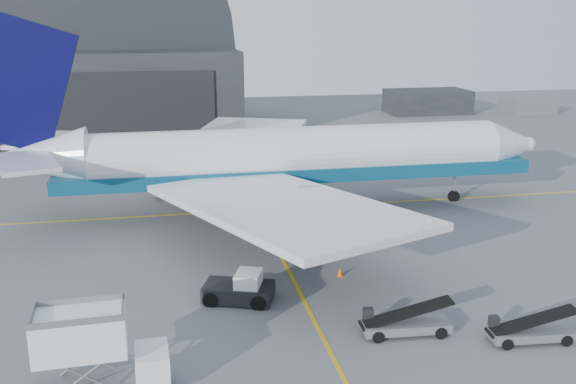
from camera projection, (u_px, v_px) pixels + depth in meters
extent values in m
plane|color=#565659|center=(307.00, 307.00, 38.00)|extent=(200.00, 200.00, 0.00)
cube|color=gold|center=(257.00, 210.00, 56.90)|extent=(80.00, 0.25, 0.02)
cube|color=gold|center=(315.00, 322.00, 36.10)|extent=(0.25, 40.00, 0.02)
cube|color=black|center=(63.00, 91.00, 93.74)|extent=(50.00, 28.00, 12.00)
cube|color=black|center=(48.00, 111.00, 80.68)|extent=(42.00, 0.40, 9.50)
cube|color=black|center=(427.00, 113.00, 113.15)|extent=(14.00, 8.00, 4.00)
cube|color=slate|center=(527.00, 113.00, 112.53)|extent=(8.00, 6.00, 2.80)
cylinder|color=white|center=(299.00, 154.00, 55.56)|extent=(35.30, 4.71, 4.71)
cone|color=white|center=(509.00, 145.00, 59.25)|extent=(4.31, 4.71, 4.71)
sphere|color=white|center=(528.00, 144.00, 59.62)|extent=(1.37, 1.37, 1.37)
cone|color=white|center=(43.00, 157.00, 51.48)|extent=(6.86, 4.71, 4.71)
cube|color=black|center=(497.00, 139.00, 58.88)|extent=(2.55, 2.16, 0.69)
cube|color=navy|center=(299.00, 171.00, 55.97)|extent=(41.18, 4.76, 1.18)
cube|color=white|center=(279.00, 205.00, 43.97)|extent=(18.08, 24.04, 1.43)
cube|color=white|center=(238.00, 141.00, 66.22)|extent=(18.08, 24.04, 1.43)
cube|color=white|center=(25.00, 162.00, 47.06)|extent=(6.00, 8.21, 0.34)
cube|color=white|center=(45.00, 140.00, 55.40)|extent=(6.00, 8.21, 0.34)
cube|color=#080738|center=(22.00, 85.00, 49.75)|extent=(9.09, 0.49, 11.30)
cylinder|color=gray|center=(308.00, 208.00, 48.65)|extent=(5.10, 2.65, 2.65)
cylinder|color=gray|center=(273.00, 163.00, 63.48)|extent=(5.10, 2.65, 2.65)
cylinder|color=#A5A5AA|center=(454.00, 187.00, 59.30)|extent=(0.27, 0.27, 2.75)
cylinder|color=black|center=(454.00, 196.00, 59.55)|extent=(1.08, 0.34, 1.08)
cylinder|color=black|center=(284.00, 216.00, 53.45)|extent=(1.27, 0.44, 1.27)
cylinder|color=black|center=(271.00, 196.00, 59.38)|extent=(1.27, 0.44, 1.27)
cube|color=white|center=(152.00, 364.00, 29.41)|extent=(1.60, 2.23, 1.51)
cube|color=black|center=(168.00, 358.00, 29.50)|extent=(0.15, 1.79, 0.85)
cube|color=white|center=(80.00, 333.00, 28.20)|extent=(4.06, 2.53, 1.88)
cylinder|color=black|center=(147.00, 371.00, 30.51)|extent=(0.77, 0.32, 0.75)
cylinder|color=black|center=(51.00, 383.00, 29.52)|extent=(0.77, 0.32, 0.75)
cube|color=black|center=(239.00, 292.00, 38.76)|extent=(4.68, 3.56, 0.93)
cube|color=white|center=(248.00, 280.00, 38.45)|extent=(2.00, 2.25, 0.93)
cylinder|color=black|center=(259.00, 303.00, 37.60)|extent=(1.00, 0.66, 0.93)
cylinder|color=black|center=(265.00, 289.00, 39.58)|extent=(1.00, 0.66, 0.93)
cylinder|color=black|center=(211.00, 300.00, 38.03)|extent=(1.00, 0.66, 0.93)
cylinder|color=black|center=(220.00, 286.00, 40.00)|extent=(1.00, 0.66, 0.93)
cube|color=slate|center=(405.00, 325.00, 34.73)|extent=(4.83, 1.91, 0.48)
cube|color=black|center=(406.00, 313.00, 34.53)|extent=(5.11, 1.39, 1.38)
cube|color=black|center=(368.00, 314.00, 34.91)|extent=(0.56, 0.46, 0.65)
cylinder|color=black|center=(441.00, 333.00, 34.27)|extent=(0.66, 0.31, 0.65)
cylinder|color=black|center=(431.00, 320.00, 35.71)|extent=(0.66, 0.31, 0.65)
cylinder|color=black|center=(378.00, 337.00, 33.84)|extent=(0.66, 0.31, 0.65)
cylinder|color=black|center=(371.00, 324.00, 35.28)|extent=(0.66, 0.31, 0.65)
cube|color=slate|center=(531.00, 333.00, 33.96)|extent=(4.57, 1.86, 0.46)
cube|color=black|center=(532.00, 321.00, 33.77)|extent=(4.82, 1.38, 1.30)
cube|color=black|center=(494.00, 321.00, 34.15)|extent=(0.54, 0.44, 0.61)
cylinder|color=black|center=(566.00, 340.00, 33.51)|extent=(0.63, 0.30, 0.61)
cylinder|color=black|center=(552.00, 328.00, 34.87)|extent=(0.63, 0.30, 0.61)
cylinder|color=black|center=(507.00, 344.00, 33.14)|extent=(0.63, 0.30, 0.61)
cylinder|color=black|center=(495.00, 331.00, 34.50)|extent=(0.63, 0.30, 0.61)
cube|color=#F15F07|center=(340.00, 276.00, 42.52)|extent=(0.41, 0.41, 0.03)
cone|color=#F15F07|center=(340.00, 272.00, 42.45)|extent=(0.41, 0.41, 0.59)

